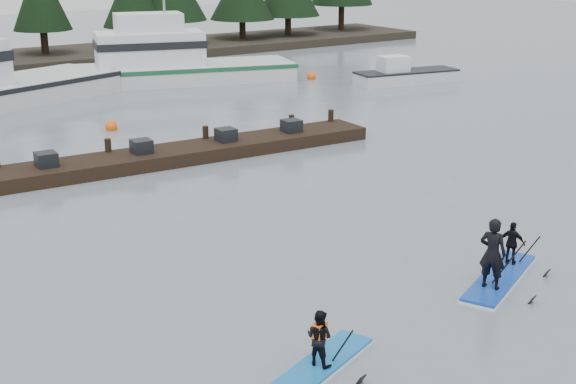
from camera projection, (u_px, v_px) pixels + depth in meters
ground at (433, 301)px, 18.68m from camera, size 160.00×160.00×0.00m
fishing_boat_medium at (172, 73)px, 46.74m from camera, size 13.93×7.49×8.12m
skiff at (406, 77)px, 46.67m from camera, size 6.36×2.95×0.71m
floating_dock at (191, 152)px, 30.65m from camera, size 15.20×2.80×0.50m
buoy_c at (311, 79)px, 48.04m from camera, size 0.56×0.56×0.56m
buoy_b at (112, 130)px, 35.34m from camera, size 0.54×0.54×0.54m
paddleboard_solo at (319, 351)px, 15.62m from camera, size 3.08×1.77×1.77m
paddleboard_duo at (499, 260)px, 19.49m from camera, size 3.56×2.22×2.37m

